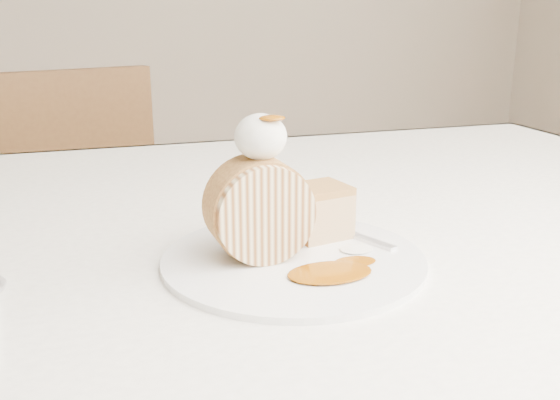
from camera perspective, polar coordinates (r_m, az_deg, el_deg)
name	(u,v)px	position (r m, az deg, el deg)	size (l,w,h in m)	color
table	(239,295)	(0.73, -3.75, -8.64)	(1.40, 0.90, 0.75)	white
chair_far	(60,223)	(1.58, -19.47, -1.98)	(0.50, 0.50, 0.86)	brown
plate	(293,259)	(0.58, 1.24, -5.44)	(0.24, 0.24, 0.01)	white
roulade_slice	(260,210)	(0.57, -1.87, -0.91)	(0.09, 0.09, 0.05)	beige
cake_chunk	(319,214)	(0.63, 3.59, -1.31)	(0.05, 0.05, 0.05)	#B58644
whipped_cream	(261,137)	(0.55, -1.79, 5.80)	(0.05, 0.05, 0.04)	white
caramel_drizzle	(272,112)	(0.54, -0.73, 8.05)	(0.02, 0.02, 0.01)	#884505
caramel_pool	(330,272)	(0.54, 4.57, -6.62)	(0.08, 0.05, 0.00)	#884505
fork	(353,235)	(0.63, 6.71, -3.19)	(0.02, 0.15, 0.00)	silver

